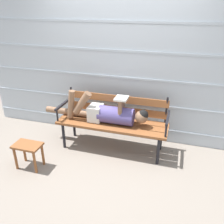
{
  "coord_description": "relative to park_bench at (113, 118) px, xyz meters",
  "views": [
    {
      "loc": [
        0.93,
        -3.01,
        2.16
      ],
      "look_at": [
        0.0,
        0.07,
        0.65
      ],
      "focal_mm": 37.89,
      "sensor_mm": 36.0,
      "label": 1
    }
  ],
  "objects": [
    {
      "name": "house_siding",
      "position": [
        -0.0,
        0.43,
        0.76
      ],
      "size": [
        4.91,
        0.08,
        2.52
      ],
      "color": "#B2BCC6",
      "rests_on": "ground"
    },
    {
      "name": "footstool",
      "position": [
        -0.99,
        -0.85,
        -0.22
      ],
      "size": [
        0.39,
        0.25,
        0.37
      ],
      "color": "brown",
      "rests_on": "ground"
    },
    {
      "name": "reclining_person",
      "position": [
        -0.08,
        -0.07,
        0.12
      ],
      "size": [
        1.7,
        0.26,
        0.5
      ],
      "color": "#514784"
    },
    {
      "name": "park_bench",
      "position": [
        0.0,
        0.0,
        0.0
      ],
      "size": [
        1.7,
        0.51,
        0.88
      ],
      "color": "brown",
      "rests_on": "ground"
    },
    {
      "name": "ground_plane",
      "position": [
        -0.0,
        -0.14,
        -0.51
      ],
      "size": [
        12.0,
        12.0,
        0.0
      ],
      "primitive_type": "plane",
      "color": "gray"
    }
  ]
}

